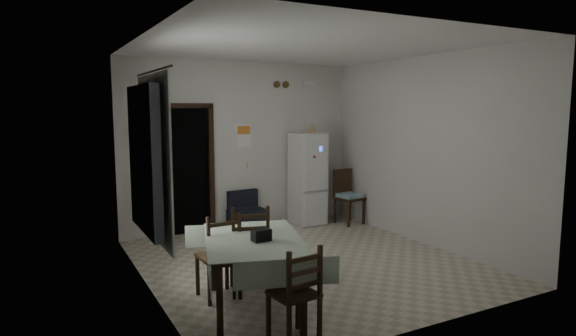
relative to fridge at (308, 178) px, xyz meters
The scene contains 25 objects.
ground 2.40m from the fridge, 121.23° to the right, with size 4.50×4.50×0.00m, color #C1B69D.
ceiling 3.06m from the fridge, 121.23° to the right, with size 4.20×4.50×0.02m, color white, non-canonical shape.
wall_back 1.36m from the fridge, 164.71° to the left, with size 4.20×0.02×2.90m, color silver, non-canonical shape.
wall_front 4.39m from the fridge, 105.64° to the right, with size 4.20×0.02×2.90m, color silver, non-canonical shape.
wall_left 3.85m from the fridge, 149.45° to the right, with size 0.02×4.50×2.90m, color silver, non-canonical shape.
wall_right 2.23m from the fridge, 64.28° to the right, with size 0.02×4.50×2.90m, color silver, non-canonical shape.
doorway 2.29m from the fridge, 166.74° to the left, with size 1.06×0.52×2.22m.
window_recess 4.01m from the fridge, 147.32° to the right, with size 0.10×1.20×1.60m, color silver.
curtain 3.92m from the fridge, 146.44° to the right, with size 0.02×1.45×1.85m, color silver.
curtain_rod 4.19m from the fridge, 146.35° to the right, with size 0.02×0.02×1.60m, color black.
calendar 1.41m from the fridge, 164.63° to the left, with size 0.28×0.02×0.40m, color white.
calendar_image 1.46m from the fridge, 164.91° to the left, with size 0.24×0.01×0.14m, color orange.
light_switch 1.10m from the fridge, 163.20° to the left, with size 0.08×0.02×0.12m, color beige.
vent_left 1.78m from the fridge, 147.04° to the left, with size 0.12×0.12×0.03m, color brown.
vent_right 1.74m from the fridge, 133.59° to the left, with size 0.12×0.12×0.03m, color brown.
emergency_light 1.75m from the fridge, 57.32° to the left, with size 0.25×0.07×0.09m, color white.
fridge is the anchor object (origin of this frame).
tan_cone 0.92m from the fridge, 70.81° to the right, with size 0.21×0.21×0.17m, color tan.
navy_seat 1.30m from the fridge, behind, with size 0.56×0.54×0.68m, color black, non-canonical shape.
corner_chair 0.83m from the fridge, 32.09° to the right, with size 0.43×0.43×0.99m, color black, non-canonical shape.
dining_table 3.91m from the fridge, 128.70° to the right, with size 0.98×1.48×0.77m, color #A7BBA0, non-canonical shape.
black_bag 3.97m from the fridge, 127.22° to the right, with size 0.19×0.11×0.12m, color black.
dining_chair_far_left 3.68m from the fridge, 136.17° to the right, with size 0.42×0.42×0.98m, color black, non-canonical shape.
dining_chair_far_right 3.42m from the fridge, 131.74° to the right, with size 0.44×0.44×1.04m, color black, non-canonical shape.
dining_chair_near_head 4.51m from the fridge, 122.01° to the right, with size 0.39×0.39×0.91m, color black, non-canonical shape.
Camera 1 is at (-3.22, -5.53, 2.12)m, focal length 30.00 mm.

